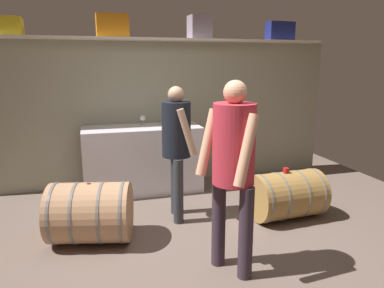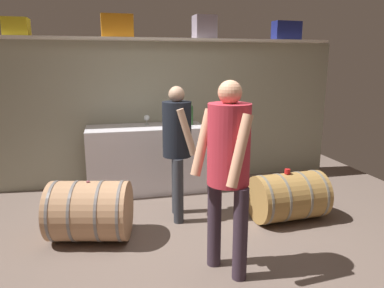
{
  "view_description": "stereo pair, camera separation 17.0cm",
  "coord_description": "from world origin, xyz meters",
  "px_view_note": "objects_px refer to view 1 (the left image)",
  "views": [
    {
      "loc": [
        -0.97,
        -3.0,
        1.78
      ],
      "look_at": [
        0.08,
        0.68,
        0.92
      ],
      "focal_mm": 33.86,
      "sensor_mm": 36.0,
      "label": 1
    },
    {
      "loc": [
        -0.8,
        -3.04,
        1.78
      ],
      "look_at": [
        0.08,
        0.68,
        0.92
      ],
      "focal_mm": 33.86,
      "sensor_mm": 36.0,
      "label": 2
    }
  ],
  "objects_px": {
    "wine_bottle_amber": "(171,115)",
    "wine_barrel_near": "(287,195)",
    "work_cabinet": "(143,159)",
    "wine_bottle_dark": "(173,117)",
    "visitor_tasting": "(177,139)",
    "toolcase_orange": "(112,26)",
    "wine_bottle_green": "(187,114)",
    "wine_glass": "(143,118)",
    "toolcase_yellow": "(9,26)",
    "toolcase_grey": "(200,27)",
    "toolcase_navy": "(280,31)",
    "winemaker_pouring": "(233,159)",
    "wine_barrel_far": "(91,213)",
    "tasting_cup": "(286,170)"
  },
  "relations": [
    {
      "from": "wine_bottle_amber",
      "to": "wine_barrel_near",
      "type": "relative_size",
      "value": 0.35
    },
    {
      "from": "work_cabinet",
      "to": "wine_barrel_near",
      "type": "distance_m",
      "value": 2.03
    },
    {
      "from": "wine_bottle_dark",
      "to": "visitor_tasting",
      "type": "relative_size",
      "value": 0.2
    },
    {
      "from": "toolcase_orange",
      "to": "wine_bottle_green",
      "type": "relative_size",
      "value": 1.25
    },
    {
      "from": "wine_glass",
      "to": "wine_bottle_green",
      "type": "bearing_deg",
      "value": -16.92
    },
    {
      "from": "toolcase_yellow",
      "to": "wine_glass",
      "type": "xyz_separation_m",
      "value": [
        1.61,
        -0.07,
        -1.21
      ]
    },
    {
      "from": "toolcase_yellow",
      "to": "toolcase_grey",
      "type": "height_order",
      "value": "toolcase_grey"
    },
    {
      "from": "toolcase_yellow",
      "to": "wine_bottle_amber",
      "type": "relative_size",
      "value": 0.99
    },
    {
      "from": "work_cabinet",
      "to": "wine_bottle_dark",
      "type": "distance_m",
      "value": 0.75
    },
    {
      "from": "toolcase_navy",
      "to": "wine_bottle_dark",
      "type": "xyz_separation_m",
      "value": [
        -1.77,
        -0.4,
        -1.18
      ]
    },
    {
      "from": "toolcase_grey",
      "to": "winemaker_pouring",
      "type": "bearing_deg",
      "value": -104.85
    },
    {
      "from": "toolcase_orange",
      "to": "visitor_tasting",
      "type": "xyz_separation_m",
      "value": [
        0.56,
        -1.27,
        -1.32
      ]
    },
    {
      "from": "toolcase_orange",
      "to": "winemaker_pouring",
      "type": "xyz_separation_m",
      "value": [
        0.75,
        -2.48,
        -1.25
      ]
    },
    {
      "from": "wine_barrel_near",
      "to": "wine_barrel_far",
      "type": "bearing_deg",
      "value": 175.52
    },
    {
      "from": "toolcase_navy",
      "to": "wine_bottle_green",
      "type": "xyz_separation_m",
      "value": [
        -1.53,
        -0.25,
        -1.18
      ]
    },
    {
      "from": "toolcase_yellow",
      "to": "toolcase_navy",
      "type": "height_order",
      "value": "toolcase_navy"
    },
    {
      "from": "visitor_tasting",
      "to": "toolcase_grey",
      "type": "bearing_deg",
      "value": 159.33
    },
    {
      "from": "toolcase_navy",
      "to": "wine_barrel_far",
      "type": "bearing_deg",
      "value": -155.23
    },
    {
      "from": "toolcase_orange",
      "to": "wine_bottle_dark",
      "type": "distance_m",
      "value": 1.45
    },
    {
      "from": "wine_bottle_amber",
      "to": "wine_barrel_far",
      "type": "distance_m",
      "value": 1.96
    },
    {
      "from": "toolcase_grey",
      "to": "wine_barrel_near",
      "type": "bearing_deg",
      "value": -74.67
    },
    {
      "from": "toolcase_orange",
      "to": "wine_bottle_green",
      "type": "distance_m",
      "value": 1.55
    },
    {
      "from": "wine_barrel_far",
      "to": "winemaker_pouring",
      "type": "xyz_separation_m",
      "value": [
        1.16,
        -0.89,
        0.7
      ]
    },
    {
      "from": "wine_bottle_amber",
      "to": "visitor_tasting",
      "type": "height_order",
      "value": "visitor_tasting"
    },
    {
      "from": "toolcase_orange",
      "to": "visitor_tasting",
      "type": "bearing_deg",
      "value": -67.67
    },
    {
      "from": "wine_bottle_amber",
      "to": "winemaker_pouring",
      "type": "xyz_separation_m",
      "value": [
        0.01,
        -2.28,
        -0.04
      ]
    },
    {
      "from": "toolcase_yellow",
      "to": "toolcase_navy",
      "type": "relative_size",
      "value": 0.71
    },
    {
      "from": "toolcase_yellow",
      "to": "wine_bottle_amber",
      "type": "distance_m",
      "value": 2.31
    },
    {
      "from": "toolcase_navy",
      "to": "wine_bottle_amber",
      "type": "bearing_deg",
      "value": -177.62
    },
    {
      "from": "toolcase_orange",
      "to": "wine_bottle_dark",
      "type": "relative_size",
      "value": 1.35
    },
    {
      "from": "visitor_tasting",
      "to": "toolcase_orange",
      "type": "bearing_deg",
      "value": -149.72
    },
    {
      "from": "toolcase_yellow",
      "to": "toolcase_orange",
      "type": "xyz_separation_m",
      "value": [
        1.26,
        0.0,
        0.04
      ]
    },
    {
      "from": "tasting_cup",
      "to": "wine_barrel_far",
      "type": "bearing_deg",
      "value": 179.32
    },
    {
      "from": "toolcase_navy",
      "to": "wine_bottle_green",
      "type": "height_order",
      "value": "toolcase_navy"
    },
    {
      "from": "toolcase_yellow",
      "to": "wine_barrel_near",
      "type": "bearing_deg",
      "value": -29.26
    },
    {
      "from": "wine_bottle_dark",
      "to": "wine_bottle_green",
      "type": "bearing_deg",
      "value": 32.25
    },
    {
      "from": "toolcase_grey",
      "to": "work_cabinet",
      "type": "distance_m",
      "value": 2.04
    },
    {
      "from": "wine_bottle_amber",
      "to": "wine_barrel_near",
      "type": "bearing_deg",
      "value": -53.47
    },
    {
      "from": "wine_barrel_far",
      "to": "wine_barrel_near",
      "type": "bearing_deg",
      "value": 12.52
    },
    {
      "from": "wine_barrel_far",
      "to": "tasting_cup",
      "type": "height_order",
      "value": "wine_barrel_far"
    },
    {
      "from": "wine_bottle_dark",
      "to": "wine_glass",
      "type": "height_order",
      "value": "wine_bottle_dark"
    },
    {
      "from": "toolcase_navy",
      "to": "toolcase_yellow",
      "type": "bearing_deg",
      "value": 175.98
    },
    {
      "from": "toolcase_navy",
      "to": "wine_bottle_amber",
      "type": "height_order",
      "value": "toolcase_navy"
    },
    {
      "from": "wine_barrel_near",
      "to": "toolcase_yellow",
      "type": "bearing_deg",
      "value": 148.16
    },
    {
      "from": "tasting_cup",
      "to": "wine_barrel_near",
      "type": "bearing_deg",
      "value": 0.0
    },
    {
      "from": "wine_bottle_amber",
      "to": "winemaker_pouring",
      "type": "relative_size",
      "value": 0.18
    },
    {
      "from": "work_cabinet",
      "to": "wine_glass",
      "type": "xyz_separation_m",
      "value": [
        0.04,
        0.17,
        0.55
      ]
    },
    {
      "from": "toolcase_yellow",
      "to": "wine_bottle_green",
      "type": "height_order",
      "value": "toolcase_yellow"
    },
    {
      "from": "wine_bottle_green",
      "to": "wine_bottle_dark",
      "type": "height_order",
      "value": "wine_bottle_green"
    },
    {
      "from": "toolcase_orange",
      "to": "tasting_cup",
      "type": "distance_m",
      "value": 2.92
    }
  ]
}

